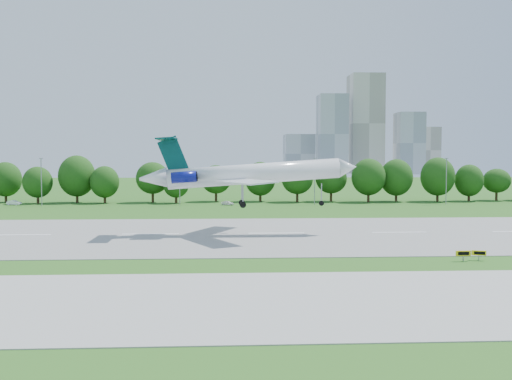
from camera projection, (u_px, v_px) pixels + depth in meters
name	position (u px, v px, depth m)	size (l,w,h in m)	color
ground	(295.00, 262.00, 66.19)	(600.00, 600.00, 0.00)	#235C18
runway	(276.00, 233.00, 91.12)	(400.00, 45.00, 0.08)	gray
taxiway	(321.00, 300.00, 48.24)	(400.00, 23.00, 0.08)	#ADADA8
tree_line	(255.00, 180.00, 157.59)	(288.40, 8.40, 10.40)	#382314
light_poles	(248.00, 181.00, 147.48)	(175.90, 0.25, 12.19)	gray
skyline	(361.00, 136.00, 459.19)	(127.00, 52.00, 80.00)	#B2B2B7
airliner	(243.00, 174.00, 90.29)	(34.75, 25.32, 11.30)	white
taxi_sign_centre	(479.00, 253.00, 67.20)	(1.62, 0.72, 1.16)	gray
taxi_sign_right	(463.00, 254.00, 66.54)	(1.78, 0.29, 1.25)	gray
service_vehicle_a	(14.00, 203.00, 147.52)	(1.29, 3.69, 1.22)	white
service_vehicle_b	(228.00, 203.00, 147.26)	(1.34, 3.33, 1.13)	white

